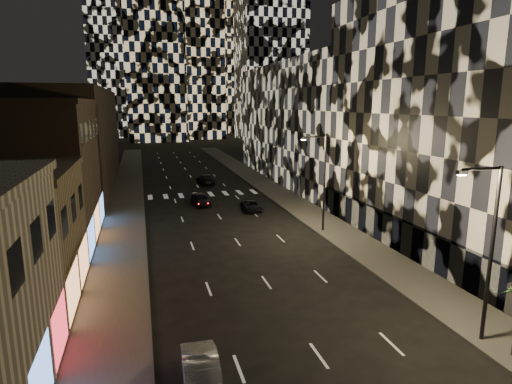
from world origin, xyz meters
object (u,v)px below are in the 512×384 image
car_dark_rightlane (252,206)px  car_dark_oncoming (206,179)px  streetlight_far (322,177)px  car_silver_parked (201,375)px  car_dark_midlane (201,199)px  streetlight_near (488,243)px

car_dark_rightlane → car_dark_oncoming: bearing=99.6°
streetlight_far → car_dark_oncoming: (-6.89, 27.58, -4.61)m
car_silver_parked → car_dark_oncoming: bearing=83.2°
car_dark_midlane → car_dark_rightlane: (5.19, -4.42, -0.18)m
car_dark_midlane → car_dark_rightlane: 6.82m
car_dark_midlane → car_dark_oncoming: car_dark_oncoming is taller
car_dark_oncoming → car_silver_parked: bearing=76.5°
streetlight_near → streetlight_far: bearing=90.0°
streetlight_near → car_dark_oncoming: bearing=98.2°
streetlight_near → car_silver_parked: streetlight_near is taller
streetlight_near → car_dark_rightlane: streetlight_near is taller
car_silver_parked → car_dark_oncoming: car_dark_oncoming is taller
car_silver_parked → car_dark_midlane: (4.68, 33.98, 0.01)m
streetlight_near → car_dark_midlane: size_ratio=2.07×
car_silver_parked → car_dark_rightlane: size_ratio=1.09×
streetlight_near → car_dark_midlane: 35.53m
car_silver_parked → car_dark_oncoming: (7.33, 47.65, 0.02)m
streetlight_far → car_silver_parked: bearing=-125.3°
car_silver_parked → car_dark_midlane: size_ratio=1.02×
streetlight_near → car_silver_parked: 14.96m
car_dark_oncoming → streetlight_near: bearing=93.5°
streetlight_near → car_dark_oncoming: size_ratio=1.76×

